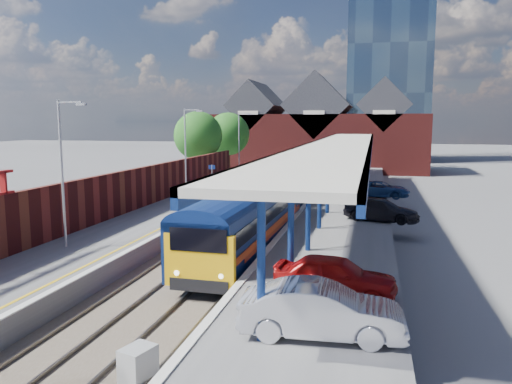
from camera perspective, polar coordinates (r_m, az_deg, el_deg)
ground at (r=46.02m, az=3.27°, el=-0.71°), size 240.00×240.00×0.00m
ballast_bed at (r=36.35m, az=0.52°, el=-3.00°), size 6.00×76.00×0.06m
rails at (r=36.34m, az=0.52°, el=-2.87°), size 4.51×76.00×0.14m
left_platform at (r=37.84m, az=-7.64°, el=-1.91°), size 5.00×76.00×1.00m
right_platform at (r=35.45m, az=10.03°, el=-2.64°), size 6.00×76.00×1.00m
coping_left at (r=36.99m, az=-4.25°, el=-1.27°), size 0.30×76.00×0.05m
coping_right at (r=35.62m, az=5.47°, el=-1.64°), size 0.30×76.00×0.05m
yellow_line at (r=37.18m, az=-5.13°, el=-1.26°), size 0.14×76.00×0.01m
train at (r=50.93m, az=6.02°, el=2.51°), size 3.15×65.95×3.45m
canopy at (r=36.87m, az=9.58°, el=5.22°), size 4.50×52.00×4.48m
lamp_post_b at (r=25.29m, az=-21.07°, el=2.95°), size 1.48×0.18×7.00m
lamp_post_c at (r=39.51m, az=-7.89°, el=5.06°), size 1.48×0.18×7.00m
lamp_post_d at (r=54.72m, az=-1.82°, el=5.95°), size 1.48×0.18×7.00m
platform_sign at (r=41.11m, az=-5.06°, el=2.00°), size 0.55×0.08×2.50m
brick_wall at (r=32.85m, az=-15.97°, el=-0.22°), size 0.35×50.00×3.86m
station_building at (r=73.24m, az=7.15°, el=6.78°), size 30.00×12.12×13.78m
glass_tower at (r=95.74m, az=14.99°, el=15.72°), size 14.20×14.20×40.30m
tree_near at (r=53.91m, az=-6.53°, el=6.25°), size 5.20×5.20×8.10m
tree_far at (r=61.20m, az=-3.09°, el=6.50°), size 5.20×5.20×8.10m
parked_car_red at (r=17.67m, az=8.98°, el=-9.45°), size 4.38×2.07×1.45m
parked_car_silver at (r=14.47m, az=7.50°, el=-13.28°), size 4.70×1.88×1.52m
parked_car_dark at (r=31.37m, az=14.12°, el=-2.00°), size 4.91×3.11×1.33m
parked_car_blue at (r=41.08m, az=14.03°, el=0.31°), size 4.84×2.72×1.28m
relay_cabinet at (r=14.58m, az=-13.32°, el=-18.68°), size 0.94×1.07×1.00m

